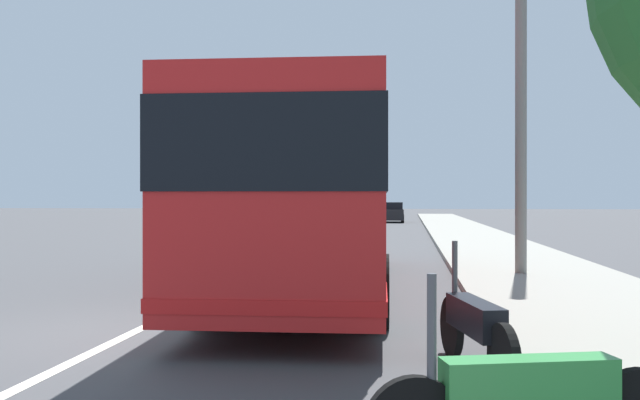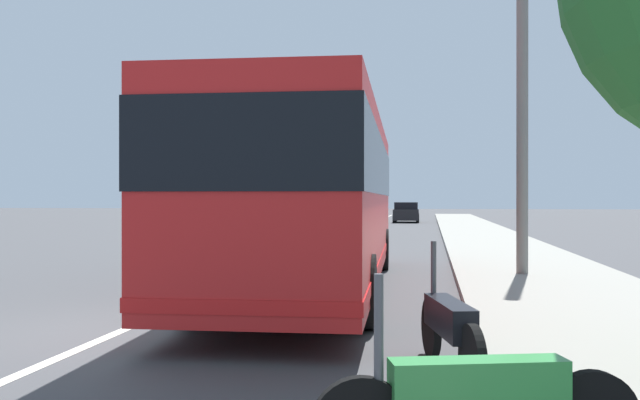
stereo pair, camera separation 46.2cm
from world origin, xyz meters
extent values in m
plane|color=#424244|center=(0.00, 0.00, 0.00)|extent=(220.00, 220.00, 0.00)
cube|color=gray|center=(10.00, -6.32, 0.07)|extent=(110.00, 3.60, 0.14)
cube|color=silver|center=(10.00, 0.00, 0.00)|extent=(110.00, 0.16, 0.01)
cube|color=red|center=(4.32, -1.81, 1.77)|extent=(12.06, 3.00, 2.85)
cube|color=black|center=(4.32, -1.81, 2.32)|extent=(12.10, 3.04, 1.03)
cube|color=red|center=(4.32, -1.81, 0.60)|extent=(12.09, 3.03, 0.16)
cylinder|color=black|center=(8.10, -0.49, 0.50)|extent=(1.01, 0.34, 1.00)
cylinder|color=black|center=(8.19, -2.84, 0.50)|extent=(1.01, 0.34, 1.00)
cylinder|color=black|center=(0.44, -0.77, 0.50)|extent=(1.01, 0.34, 1.00)
cylinder|color=black|center=(0.53, -3.13, 0.50)|extent=(1.01, 0.34, 1.00)
cube|color=#338C3F|center=(-4.19, -4.29, 0.57)|extent=(0.52, 1.14, 0.31)
cylinder|color=#4C4C51|center=(-4.35, -3.68, 0.92)|extent=(0.06, 0.06, 0.70)
cylinder|color=black|center=(-1.02, -4.00, 0.33)|extent=(0.66, 0.22, 0.66)
cylinder|color=black|center=(-2.59, -4.35, 0.33)|extent=(0.66, 0.22, 0.66)
cube|color=black|center=(-1.80, -4.18, 0.58)|extent=(1.23, 0.50, 0.31)
cylinder|color=#4C4C51|center=(-1.14, -4.03, 0.93)|extent=(0.06, 0.06, 0.70)
cube|color=black|center=(42.28, -2.28, 0.57)|extent=(4.07, 1.87, 0.77)
cube|color=black|center=(42.05, -2.28, 1.21)|extent=(1.99, 1.70, 0.52)
cylinder|color=black|center=(43.60, -1.43, 0.32)|extent=(0.64, 0.23, 0.64)
cylinder|color=black|center=(43.63, -3.09, 0.32)|extent=(0.64, 0.23, 0.64)
cylinder|color=black|center=(40.93, -1.47, 0.32)|extent=(0.64, 0.23, 0.64)
cylinder|color=black|center=(40.95, -3.12, 0.32)|extent=(0.64, 0.23, 0.64)
cube|color=gray|center=(34.61, 1.67, 0.57)|extent=(4.48, 1.87, 0.77)
cube|color=black|center=(34.88, 1.66, 1.24)|extent=(2.43, 1.68, 0.58)
cylinder|color=black|center=(33.13, 0.91, 0.32)|extent=(0.65, 0.24, 0.64)
cylinder|color=black|center=(33.17, 2.50, 0.32)|extent=(0.65, 0.24, 0.64)
cylinder|color=black|center=(36.06, 0.83, 0.32)|extent=(0.65, 0.24, 0.64)
cylinder|color=black|center=(36.10, 2.43, 0.32)|extent=(0.65, 0.24, 0.64)
cube|color=red|center=(23.82, 1.50, 0.56)|extent=(4.71, 2.17, 0.76)
cube|color=black|center=(24.07, 1.48, 1.22)|extent=(2.36, 1.85, 0.56)
cylinder|color=black|center=(22.24, 0.78, 0.32)|extent=(0.65, 0.27, 0.64)
cylinder|color=black|center=(22.37, 2.45, 0.32)|extent=(0.65, 0.27, 0.64)
cylinder|color=black|center=(25.26, 0.55, 0.32)|extent=(0.65, 0.27, 0.64)
cylinder|color=black|center=(25.39, 2.22, 0.32)|extent=(0.65, 0.27, 0.64)
cube|color=#2D7238|center=(48.21, 1.41, 0.53)|extent=(4.12, 1.92, 0.70)
cube|color=black|center=(48.19, 1.41, 1.11)|extent=(2.07, 1.69, 0.45)
cylinder|color=black|center=(46.92, 0.56, 0.32)|extent=(0.65, 0.25, 0.64)
cylinder|color=black|center=(46.85, 2.14, 0.32)|extent=(0.65, 0.25, 0.64)
cylinder|color=black|center=(49.58, 0.68, 0.32)|extent=(0.65, 0.25, 0.64)
cylinder|color=black|center=(49.51, 2.26, 0.32)|extent=(0.65, 0.25, 0.64)
cylinder|color=slate|center=(6.57, -5.93, 3.91)|extent=(0.24, 0.24, 7.82)
camera|label=1|loc=(-8.69, -3.53, 1.73)|focal=38.80mm
camera|label=2|loc=(-8.62, -3.99, 1.73)|focal=38.80mm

